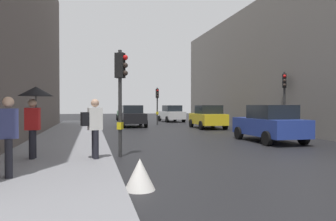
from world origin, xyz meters
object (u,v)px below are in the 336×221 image
object	(u,v)px
traffic_light_far_median	(157,99)
pedestrian_with_umbrella	(35,102)
car_green_estate	(125,113)
pedestrian_with_grey_backpack	(6,132)
pedestrian_with_black_backpack	(94,125)
warning_sign_triangle	(140,174)
traffic_light_near_right	(121,83)
traffic_light_mid_street	(284,91)
car_dark_suv	(132,116)
car_yellow_taxi	(208,117)
car_white_compact	(171,114)
car_blue_van	(269,124)

from	to	relation	value
traffic_light_far_median	pedestrian_with_umbrella	distance (m)	19.45
car_green_estate	pedestrian_with_grey_backpack	size ratio (longest dim) A/B	2.41
pedestrian_with_black_backpack	warning_sign_triangle	bearing A→B (deg)	-74.11
traffic_light_near_right	traffic_light_mid_street	size ratio (longest dim) A/B	0.97
pedestrian_with_grey_backpack	warning_sign_triangle	bearing A→B (deg)	-22.01
car_dark_suv	pedestrian_with_umbrella	bearing A→B (deg)	-107.20
pedestrian_with_grey_backpack	car_dark_suv	bearing A→B (deg)	74.49
traffic_light_near_right	car_yellow_taxi	world-z (taller)	traffic_light_near_right
traffic_light_near_right	pedestrian_with_grey_backpack	size ratio (longest dim) A/B	2.04
car_yellow_taxi	car_white_compact	distance (m)	10.12
pedestrian_with_black_backpack	pedestrian_with_grey_backpack	size ratio (longest dim) A/B	1.00
pedestrian_with_umbrella	warning_sign_triangle	xyz separation A→B (m)	(2.59, -3.60, -1.52)
car_dark_suv	car_yellow_taxi	bearing A→B (deg)	-32.75
pedestrian_with_grey_backpack	car_yellow_taxi	bearing A→B (deg)	55.04
car_white_compact	pedestrian_with_black_backpack	distance (m)	24.36
car_blue_van	car_white_compact	world-z (taller)	same
pedestrian_with_umbrella	car_yellow_taxi	bearing A→B (deg)	50.50
traffic_light_near_right	pedestrian_with_umbrella	world-z (taller)	traffic_light_near_right
car_blue_van	traffic_light_far_median	bearing A→B (deg)	99.39
warning_sign_triangle	pedestrian_with_umbrella	bearing A→B (deg)	125.78
traffic_light_near_right	car_dark_suv	distance (m)	15.36
car_yellow_taxi	traffic_light_near_right	bearing A→B (deg)	-123.04
pedestrian_with_grey_backpack	traffic_light_far_median	bearing A→B (deg)	69.50
car_yellow_taxi	pedestrian_with_black_backpack	size ratio (longest dim) A/B	2.42
traffic_light_far_median	car_yellow_taxi	size ratio (longest dim) A/B	0.79
car_yellow_taxi	warning_sign_triangle	distance (m)	17.69
traffic_light_mid_street	pedestrian_with_umbrella	world-z (taller)	traffic_light_mid_street
car_yellow_taxi	traffic_light_mid_street	bearing A→B (deg)	-66.26
traffic_light_far_median	traffic_light_mid_street	size ratio (longest dim) A/B	0.90
warning_sign_triangle	traffic_light_mid_street	bearing A→B (deg)	44.69
traffic_light_far_median	warning_sign_triangle	world-z (taller)	traffic_light_far_median
car_blue_van	car_yellow_taxi	distance (m)	9.02
traffic_light_far_median	car_white_compact	bearing A→B (deg)	61.18
traffic_light_near_right	traffic_light_far_median	bearing A→B (deg)	74.27
pedestrian_with_umbrella	pedestrian_with_black_backpack	size ratio (longest dim) A/B	1.21
traffic_light_mid_street	car_green_estate	xyz separation A→B (m)	(-7.32, 20.13, -1.70)
traffic_light_far_median	warning_sign_triangle	bearing A→B (deg)	-102.72
pedestrian_with_black_backpack	traffic_light_far_median	bearing A→B (deg)	72.59
pedestrian_with_grey_backpack	pedestrian_with_black_backpack	bearing A→B (deg)	47.52
car_white_compact	car_green_estate	bearing A→B (deg)	137.39
traffic_light_near_right	pedestrian_with_black_backpack	size ratio (longest dim) A/B	2.04
car_white_compact	traffic_light_near_right	bearing A→B (deg)	-108.65
car_blue_van	pedestrian_with_umbrella	size ratio (longest dim) A/B	1.97
traffic_light_far_median	car_dark_suv	xyz separation A→B (m)	(-2.57, -2.17, -1.44)
car_blue_van	pedestrian_with_umbrella	xyz separation A→B (m)	(-9.87, -3.36, 0.96)
pedestrian_with_umbrella	traffic_light_far_median	bearing A→B (deg)	67.45
car_blue_van	warning_sign_triangle	world-z (taller)	car_blue_van
traffic_light_mid_street	pedestrian_with_grey_backpack	distance (m)	15.82
car_green_estate	warning_sign_triangle	world-z (taller)	car_green_estate
car_yellow_taxi	car_green_estate	bearing A→B (deg)	108.36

